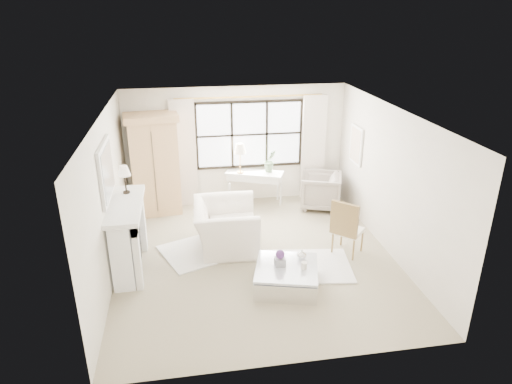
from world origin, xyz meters
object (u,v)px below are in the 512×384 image
console_table (254,188)px  club_armchair (226,226)px  coffee_table (286,277)px  armoire (155,164)px

console_table → club_armchair: bearing=-92.6°
club_armchair → coffee_table: (0.84, -1.50, -0.26)m
armoire → club_armchair: size_ratio=1.65×
console_table → coffee_table: 3.43m
armoire → console_table: 2.33m
armoire → coffee_table: armoire is taller
armoire → coffee_table: size_ratio=1.83×
coffee_table → console_table: bearing=104.8°
console_table → coffee_table: size_ratio=1.12×
club_armchair → console_table: bearing=-21.6°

